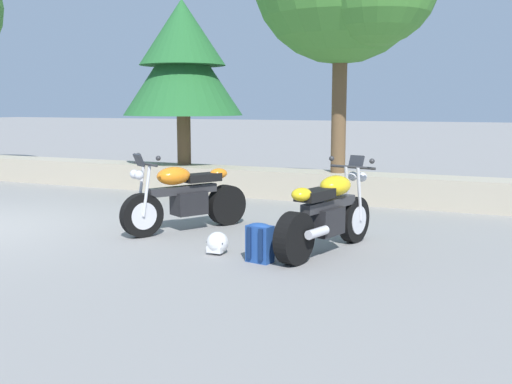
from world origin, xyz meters
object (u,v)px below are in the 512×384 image
object	(u,v)px
motorcycle_yellow_centre	(328,214)
rider_helmet	(217,243)
pine_tree_mid_left	(183,60)
motorcycle_orange_near_left	(184,198)
rider_backpack	(260,242)

from	to	relation	value
motorcycle_yellow_centre	rider_helmet	distance (m)	1.44
rider_helmet	pine_tree_mid_left	size ratio (longest dim) A/B	0.08
motorcycle_orange_near_left	rider_backpack	bearing A→B (deg)	-34.25
motorcycle_yellow_centre	pine_tree_mid_left	bearing A→B (deg)	137.49
motorcycle_yellow_centre	rider_backpack	distance (m)	1.01
motorcycle_yellow_centre	rider_backpack	xyz separation A→B (m)	(-0.59, -0.78, -0.24)
pine_tree_mid_left	motorcycle_orange_near_left	bearing A→B (deg)	-59.49
motorcycle_orange_near_left	rider_backpack	size ratio (longest dim) A/B	4.00
motorcycle_orange_near_left	motorcycle_yellow_centre	size ratio (longest dim) A/B	0.92
rider_backpack	pine_tree_mid_left	bearing A→B (deg)	128.58
motorcycle_orange_near_left	pine_tree_mid_left	size ratio (longest dim) A/B	0.54
motorcycle_orange_near_left	pine_tree_mid_left	distance (m)	4.93
motorcycle_orange_near_left	rider_helmet	world-z (taller)	motorcycle_orange_near_left
rider_backpack	rider_helmet	distance (m)	0.66
rider_helmet	pine_tree_mid_left	distance (m)	6.39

